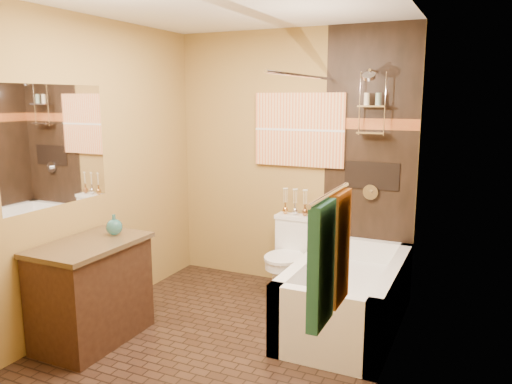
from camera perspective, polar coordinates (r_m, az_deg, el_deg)
The scene contains 22 objects.
floor at distance 3.97m, azimuth -4.37°, elevation -17.10°, with size 3.00×3.00×0.00m, color black.
wall_left at distance 4.28m, azimuth -18.79°, elevation 2.06°, with size 0.02×3.00×2.50m, color olive.
wall_right at distance 3.16m, azimuth 14.65°, elevation -0.61°, with size 0.02×3.00×2.50m, color olive.
wall_back at distance 4.91m, azimuth 4.00°, elevation 3.65°, with size 2.40×0.02×2.50m, color olive.
wall_front at distance 2.41m, azimuth -22.54°, elevation -4.58°, with size 2.40×0.02×2.50m, color olive.
alcove_tile_back at distance 4.68m, azimuth 12.84°, elevation 3.06°, with size 0.85×0.01×2.50m, color black.
alcove_tile_right at distance 3.89m, azimuth 16.48°, elevation 1.38°, with size 0.01×1.50×2.50m, color black.
mosaic_band_back at distance 4.64m, azimuth 13.01°, elevation 7.58°, with size 0.85×0.01×0.10m, color #95381B.
mosaic_band_right at distance 3.85m, azimuth 16.62°, elevation 6.83°, with size 0.01×1.50×0.10m, color #95381B.
alcove_niche at distance 4.69m, azimuth 13.08°, elevation 1.82°, with size 0.50×0.01×0.25m, color black.
shower_fixtures at distance 4.54m, azimuth 13.08°, elevation 8.09°, with size 0.24×0.33×1.16m.
curtain_rod at distance 4.04m, azimuth 5.68°, elevation 13.05°, with size 0.03×0.03×1.55m, color silver.
towel_bar at distance 2.13m, azimuth 8.43°, elevation -0.26°, with size 0.02×0.02×0.55m, color silver.
towel_teal at distance 2.08m, azimuth 7.46°, elevation -8.25°, with size 0.05×0.22×0.52m, color #1D5C61.
towel_rust at distance 2.31m, azimuth 9.41°, elevation -6.30°, with size 0.05×0.22×0.52m, color #8D5919.
sunset_painting at distance 4.83m, azimuth 4.97°, elevation 7.09°, with size 0.90×0.04×0.70m, color orange.
vanity_mirror at distance 4.03m, azimuth -21.93°, elevation 4.93°, with size 0.01×1.00×0.90m, color white.
bathtub at distance 4.25m, azimuth 10.43°, elevation -12.06°, with size 0.80×1.50×0.55m.
toilet at distance 4.82m, azimuth 3.72°, elevation -7.23°, with size 0.37×0.55×0.73m.
vanity at distance 4.09m, azimuth -18.26°, elevation -10.71°, with size 0.54×0.89×0.79m.
teal_bottle at distance 4.08m, azimuth -15.90°, elevation -3.63°, with size 0.13×0.13×0.20m, color #226568, non-canonical shape.
bud_vases at distance 4.84m, azimuth 4.50°, elevation -1.05°, with size 0.26×0.05×0.25m.
Camera 1 is at (1.74, -3.06, 1.85)m, focal length 35.00 mm.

